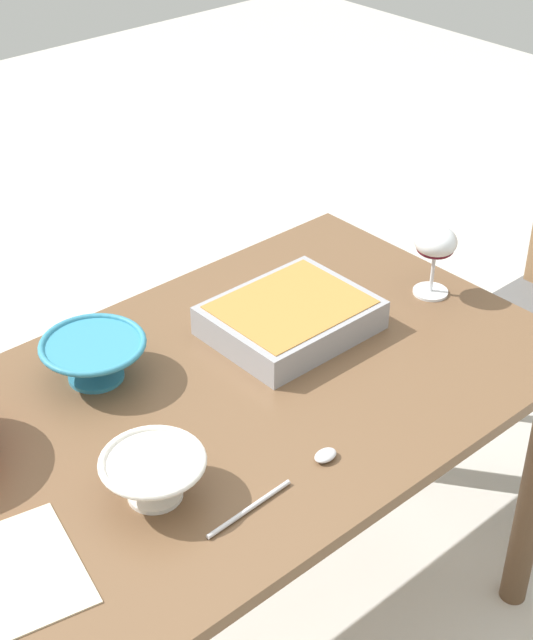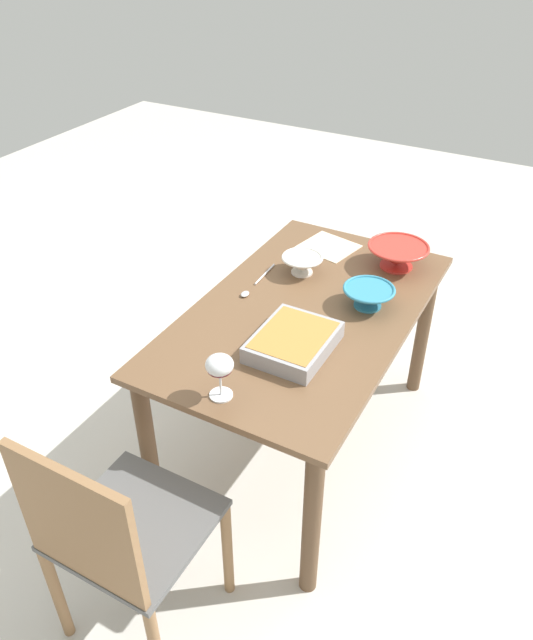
{
  "view_description": "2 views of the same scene",
  "coord_description": "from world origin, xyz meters",
  "views": [
    {
      "loc": [
        0.86,
        1.1,
        1.82
      ],
      "look_at": [
        -0.14,
        -0.03,
        0.82
      ],
      "focal_mm": 54.03,
      "sensor_mm": 36.0,
      "label": 1
    },
    {
      "loc": [
        -1.79,
        -0.81,
        2.04
      ],
      "look_at": [
        -0.21,
        0.06,
        0.78
      ],
      "focal_mm": 34.67,
      "sensor_mm": 36.0,
      "label": 2
    }
  ],
  "objects": [
    {
      "name": "small_bowl",
      "position": [
        0.13,
        -0.2,
        0.77
      ],
      "size": [
        0.2,
        0.2,
        0.08
      ],
      "color": "teal",
      "rests_on": "dining_table"
    },
    {
      "name": "mixing_bowl",
      "position": [
        0.24,
        0.13,
        0.77
      ],
      "size": [
        0.17,
        0.17,
        0.08
      ],
      "color": "white",
      "rests_on": "dining_table"
    },
    {
      "name": "napkin",
      "position": [
        0.5,
        0.12,
        0.72
      ],
      "size": [
        0.25,
        0.27,
        0.0
      ],
      "primitive_type": "cube",
      "rotation": [
        0.0,
        0.0,
        -0.21
      ],
      "color": "beige",
      "rests_on": "dining_table"
    },
    {
      "name": "dining_table",
      "position": [
        0.0,
        0.0,
        0.61
      ],
      "size": [
        1.34,
        0.78,
        0.72
      ],
      "color": "brown",
      "rests_on": "ground_plane"
    },
    {
      "name": "serving_spoon",
      "position": [
        0.04,
        0.25,
        0.73
      ],
      "size": [
        0.29,
        0.03,
        0.01
      ],
      "color": "silver",
      "rests_on": "dining_table"
    },
    {
      "name": "casserole_dish",
      "position": [
        -0.25,
        -0.07,
        0.76
      ],
      "size": [
        0.31,
        0.25,
        0.06
      ],
      "color": "#99999E",
      "rests_on": "dining_table"
    },
    {
      "name": "wine_glass",
      "position": [
        -0.57,
        0.02,
        0.84
      ],
      "size": [
        0.09,
        0.09,
        0.16
      ],
      "color": "white",
      "rests_on": "dining_table"
    }
  ]
}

